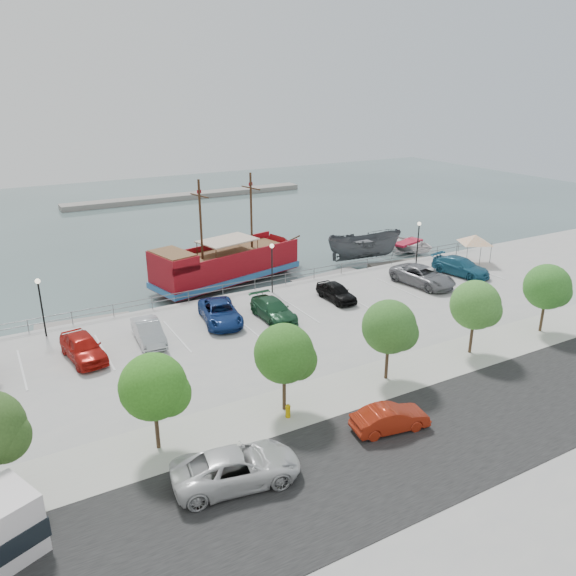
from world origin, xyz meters
TOP-DOWN VIEW (x-y plane):
  - ground at (0.00, 0.00)m, footprint 160.00×160.00m
  - land_slab at (0.00, -21.00)m, footprint 100.00×58.00m
  - street at (0.00, -16.00)m, footprint 100.00×8.00m
  - sidewalk at (0.00, -10.00)m, footprint 100.00×4.00m
  - seawall_railing at (0.00, 7.80)m, footprint 50.00×0.06m
  - far_shore at (10.00, 55.00)m, footprint 40.00×3.00m
  - pirate_ship at (-0.09, 13.50)m, footprint 16.92×8.12m
  - patrol_boat at (13.86, 12.12)m, footprint 8.46×5.23m
  - speedboat at (20.52, 13.06)m, footprint 6.29×7.56m
  - dock_west at (-15.07, 9.20)m, footprint 7.26×2.86m
  - dock_mid at (7.43, 9.20)m, footprint 7.50×2.87m
  - dock_east at (16.46, 9.20)m, footprint 7.04×2.78m
  - canopy_tent at (21.30, 4.20)m, footprint 4.95×4.95m
  - street_van at (-12.70, -14.15)m, footprint 6.09×3.53m
  - street_sedan at (-4.22, -14.31)m, footprint 4.23×2.06m
  - fire_hydrant at (-8.22, -10.80)m, footprint 0.28×0.28m
  - lamp_post_left at (-18.00, 6.50)m, footprint 0.36×0.36m
  - lamp_post_mid at (0.00, 6.50)m, footprint 0.36×0.36m
  - lamp_post_right at (16.00, 6.50)m, footprint 0.36×0.36m
  - tree_b at (-14.85, -10.07)m, footprint 3.30×3.20m
  - tree_c at (-7.85, -10.07)m, footprint 3.30×3.20m
  - tree_d at (-0.85, -10.07)m, footprint 3.30×3.20m
  - tree_e at (6.15, -10.07)m, footprint 3.30×3.20m
  - tree_f at (13.15, -10.07)m, footprint 3.30×3.20m
  - parked_car_a at (-16.33, 1.57)m, footprint 2.59×5.11m
  - parked_car_b at (-11.95, 2.01)m, footprint 1.90×4.69m
  - parked_car_c at (-6.32, 2.77)m, footprint 3.48×5.88m
  - parked_car_d at (-2.60, 1.40)m, footprint 2.10×5.09m
  - parked_car_e at (3.71, 2.31)m, footprint 1.75×4.27m
  - parked_car_g at (12.42, 1.66)m, footprint 3.63×6.36m
  - parked_car_h at (17.45, 2.11)m, footprint 3.32×5.88m

SIDE VIEW (x-z plane):
  - ground at x=0.00m, z-range -1.00..-1.00m
  - dock_east at x=16.46m, z-range -1.00..-0.61m
  - dock_west at x=-15.07m, z-range -1.00..-0.60m
  - dock_mid at x=7.43m, z-range -1.00..-0.58m
  - land_slab at x=0.00m, z-range -1.20..0.00m
  - far_shore at x=10.00m, z-range -1.00..-0.20m
  - speedboat at x=20.52m, z-range -1.00..0.35m
  - street at x=0.00m, z-range -0.01..0.03m
  - sidewalk at x=0.00m, z-range -0.01..0.04m
  - fire_hydrant at x=-8.22m, z-range 0.04..0.85m
  - seawall_railing at x=0.00m, z-range 0.03..1.03m
  - patrol_boat at x=13.86m, z-range -1.00..2.07m
  - street_sedan at x=-4.22m, z-range 0.00..1.34m
  - parked_car_e at x=3.71m, z-range 0.00..1.45m
  - parked_car_d at x=-2.60m, z-range 0.00..1.47m
  - pirate_ship at x=-0.09m, z-range -4.48..5.99m
  - parked_car_b at x=-11.95m, z-range 0.00..1.51m
  - parked_car_c at x=-6.32m, z-range 0.00..1.53m
  - street_van at x=-12.70m, z-range 0.00..1.59m
  - parked_car_h at x=17.45m, z-range 0.00..1.61m
  - parked_car_a at x=-16.33m, z-range 0.00..1.67m
  - parked_car_g at x=12.42m, z-range 0.00..1.67m
  - canopy_tent at x=21.30m, z-range 1.21..4.49m
  - lamp_post_left at x=-18.00m, z-range 0.80..5.08m
  - lamp_post_mid at x=0.00m, z-range 0.80..5.08m
  - lamp_post_right at x=16.00m, z-range 0.80..5.08m
  - tree_b at x=-14.85m, z-range 0.80..5.80m
  - tree_c at x=-7.85m, z-range 0.80..5.80m
  - tree_d at x=-0.85m, z-range 0.80..5.80m
  - tree_e at x=6.15m, z-range 0.80..5.80m
  - tree_f at x=13.15m, z-range 0.80..5.80m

